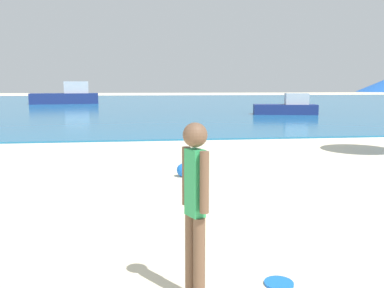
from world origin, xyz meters
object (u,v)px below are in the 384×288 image
(boat_far, at_px, (67,96))
(beach_ball, at_px, (183,170))
(frisbee, at_px, (279,283))
(boat_near, at_px, (287,107))
(person_standing, at_px, (195,202))

(boat_far, relative_size, beach_ball, 23.61)
(frisbee, relative_size, boat_far, 0.04)
(boat_far, bearing_deg, boat_near, 126.21)
(boat_near, distance_m, boat_far, 23.67)
(frisbee, bearing_deg, person_standing, -168.38)
(person_standing, distance_m, boat_far, 39.37)
(boat_far, height_order, beach_ball, boat_far)
(frisbee, xyz_separation_m, beach_ball, (-0.42, 4.80, 0.13))
(frisbee, bearing_deg, beach_ball, 94.95)
(beach_ball, bearing_deg, frisbee, -85.05)
(boat_near, relative_size, beach_ball, 14.50)
(beach_ball, bearing_deg, boat_far, 103.35)
(boat_far, bearing_deg, person_standing, 93.31)
(boat_near, bearing_deg, boat_far, -34.69)
(frisbee, relative_size, beach_ball, 1.01)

